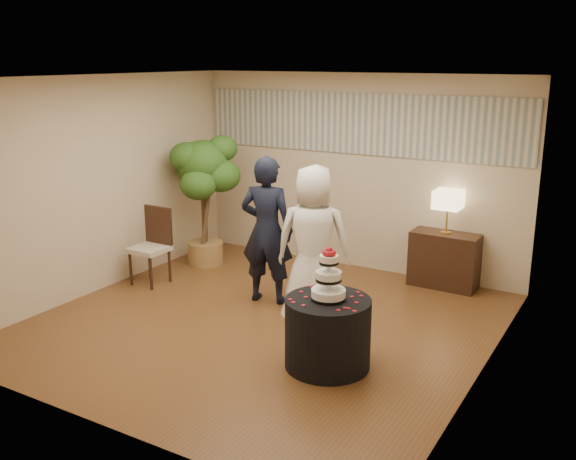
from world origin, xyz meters
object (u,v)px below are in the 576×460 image
Objects in this scene: table_lamp at (447,212)px; cake_table at (328,333)px; console at (444,260)px; ficus_tree at (204,200)px; side_chair at (149,247)px; bride at (313,241)px; wedding_cake at (329,273)px; groom at (267,230)px.

cake_table is at bearing -96.02° from table_lamp.
ficus_tree reaches higher than console.
console is 0.86× the size of side_chair.
bride is 3.13× the size of table_lamp.
table_lamp is 3.48m from ficus_tree.
table_lamp is (0.00, 0.00, 0.66)m from console.
console is (1.09, 1.70, -0.53)m from bride.
console is at bearing 83.98° from wedding_cake.
wedding_cake is 0.60× the size of console.
bride is 1.74× the size of side_chair.
ficus_tree reaches higher than bride.
bride is at bearing -20.81° from ficus_tree.
table_lamp is 4.02m from side_chair.
ficus_tree is (-1.61, 0.82, 0.05)m from groom.
cake_table is 3.74m from ficus_tree.
table_lamp is (0.30, 2.86, 0.68)m from cake_table.
console is 0.46× the size of ficus_tree.
side_chair is at bearing -151.40° from table_lamp.
console is at bearing -142.83° from bride.
cake_table is 2.95m from table_lamp.
side_chair is (-2.41, -0.21, -0.39)m from bride.
groom is 2.07× the size of console.
console is at bearing 0.00° from table_lamp.
table_lamp is (0.30, 2.86, 0.05)m from wedding_cake.
cake_table is at bearing -15.59° from side_chair.
console is at bearing 13.74° from ficus_tree.
side_chair is at bearing -150.11° from console.
bride is at bearing -122.79° from table_lamp.
wedding_cake is (0.00, 0.00, 0.63)m from cake_table.
ficus_tree reaches higher than wedding_cake.
groom is 1.79m from side_chair.
groom is at bearing -137.19° from table_lamp.
groom is 1.91m from wedding_cake.
bride is 1.51m from cake_table.
bride is 2.03× the size of console.
side_chair is at bearing -96.24° from ficus_tree.
bride is at bearing -121.51° from console.
table_lamp is 0.30× the size of ficus_tree.
cake_table is 0.82× the size of side_chair.
ficus_tree reaches higher than table_lamp.
groom is at bearing -24.54° from bride.
groom is 3.20× the size of table_lamp.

